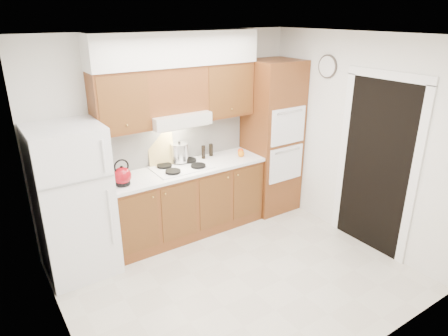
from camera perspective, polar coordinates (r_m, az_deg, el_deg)
name	(u,v)px	position (r m, az deg, el deg)	size (l,w,h in m)	color
floor	(237,276)	(4.70, 1.87, -15.21)	(3.60, 3.60, 0.00)	beige
ceiling	(240,36)	(3.78, 2.37, 18.34)	(3.60, 3.60, 0.00)	white
wall_back	(172,135)	(5.28, -7.50, 4.71)	(3.60, 0.02, 2.60)	silver
wall_left	(52,217)	(3.42, -23.33, -6.50)	(0.02, 3.00, 2.60)	silver
wall_right	(355,141)	(5.26, 18.23, 3.74)	(0.02, 3.00, 2.60)	silver
fridge	(73,202)	(4.69, -20.72, -4.54)	(0.75, 0.72, 1.72)	white
base_cabinets	(187,201)	(5.35, -5.37, -4.76)	(2.11, 0.60, 0.90)	brown
countertop	(186,169)	(5.15, -5.50, -0.11)	(2.13, 0.62, 0.04)	white
backsplash	(174,141)	(5.30, -7.14, 3.89)	(2.11, 0.03, 0.56)	white
oven_cabinet	(272,138)	(5.84, 6.81, 4.33)	(0.70, 0.65, 2.20)	brown
upper_cab_left	(119,102)	(4.73, -14.74, 9.12)	(0.63, 0.33, 0.70)	brown
upper_cab_right	(224,89)	(5.36, -0.01, 11.19)	(0.73, 0.33, 0.70)	brown
range_hood	(177,118)	(5.00, -6.74, 7.07)	(0.75, 0.45, 0.15)	silver
upper_cab_over_hood	(173,89)	(4.98, -7.24, 11.11)	(0.75, 0.33, 0.55)	brown
soffit	(176,48)	(4.93, -6.88, 16.60)	(2.13, 0.36, 0.40)	silver
cooktop	(181,167)	(5.14, -6.10, 0.12)	(0.74, 0.50, 0.01)	white
doorway	(376,168)	(5.14, 20.84, 0.03)	(0.02, 0.90, 2.10)	black
wall_clock	(328,67)	(5.42, 14.57, 13.86)	(0.30, 0.30, 0.02)	#3F3833
kettle	(122,176)	(4.70, -14.33, -1.10)	(0.21, 0.21, 0.21)	maroon
cutting_board	(161,150)	(5.20, -9.00, 2.51)	(0.33, 0.02, 0.44)	tan
stock_pot	(180,153)	(5.24, -6.35, 2.19)	(0.23, 0.23, 0.23)	silver
condiment_a	(203,152)	(5.41, -2.96, 2.28)	(0.05, 0.05, 0.18)	black
condiment_b	(211,150)	(5.51, -1.88, 2.61)	(0.05, 0.05, 0.17)	black
condiment_c	(211,150)	(5.52, -1.86, 2.54)	(0.05, 0.05, 0.15)	black
orange_near	(241,154)	(5.48, 2.45, 2.05)	(0.09, 0.09, 0.09)	#FF9F0D
orange_far	(241,151)	(5.59, 2.39, 2.41)	(0.08, 0.08, 0.08)	#FF530D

